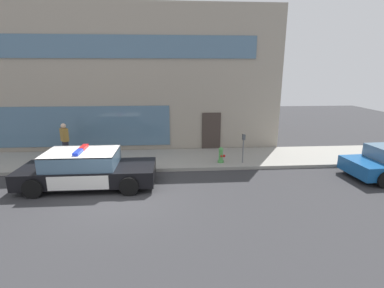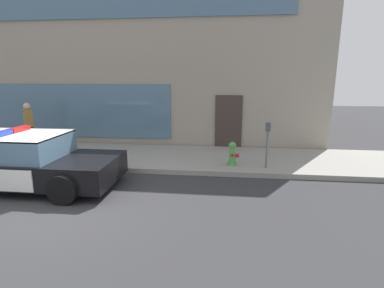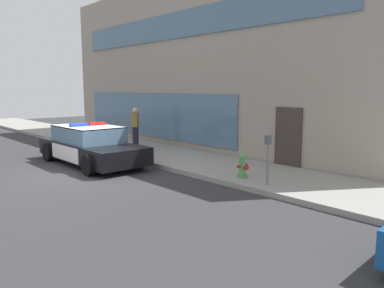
# 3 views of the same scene
# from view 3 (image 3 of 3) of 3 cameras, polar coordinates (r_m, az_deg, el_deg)

# --- Properties ---
(ground) EXTENTS (48.00, 48.00, 0.00)m
(ground) POSITION_cam_3_polar(r_m,az_deg,el_deg) (12.54, -16.09, -4.47)
(ground) COLOR #303033
(sidewalk) EXTENTS (48.00, 3.10, 0.15)m
(sidewalk) POSITION_cam_3_polar(r_m,az_deg,el_deg) (14.59, -2.26, -2.06)
(sidewalk) COLOR gray
(sidewalk) RESTS_ON ground
(storefront_building) EXTENTS (18.57, 8.47, 7.50)m
(storefront_building) POSITION_cam_3_polar(r_m,az_deg,el_deg) (19.64, 7.82, 11.32)
(storefront_building) COLOR gray
(storefront_building) RESTS_ON ground
(police_cruiser) EXTENTS (5.00, 2.13, 1.49)m
(police_cruiser) POSITION_cam_3_polar(r_m,az_deg,el_deg) (14.14, -15.04, -0.19)
(police_cruiser) COLOR black
(police_cruiser) RESTS_ON ground
(fire_hydrant) EXTENTS (0.34, 0.39, 0.73)m
(fire_hydrant) POSITION_cam_3_polar(r_m,az_deg,el_deg) (11.07, 7.60, -3.24)
(fire_hydrant) COLOR #4C994C
(fire_hydrant) RESTS_ON sidewalk
(pedestrian_on_sidewalk) EXTENTS (0.46, 0.47, 1.71)m
(pedestrian_on_sidewalk) POSITION_cam_3_polar(r_m,az_deg,el_deg) (17.29, -8.53, 2.63)
(pedestrian_on_sidewalk) COLOR #23232D
(pedestrian_on_sidewalk) RESTS_ON sidewalk
(parking_meter) EXTENTS (0.12, 0.18, 1.34)m
(parking_meter) POSITION_cam_3_polar(r_m,az_deg,el_deg) (10.26, 11.38, -0.97)
(parking_meter) COLOR slate
(parking_meter) RESTS_ON sidewalk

